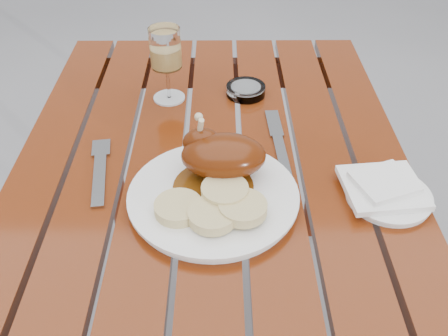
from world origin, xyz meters
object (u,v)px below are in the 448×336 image
(ashtray, at_px, (246,90))
(side_plate, at_px, (388,196))
(dinner_plate, at_px, (213,197))
(table, at_px, (214,288))
(wine_glass, at_px, (167,65))

(ashtray, bearing_deg, side_plate, -56.64)
(side_plate, bearing_deg, dinner_plate, -179.20)
(table, relative_size, ashtray, 12.60)
(side_plate, xyz_separation_m, ashtray, (-0.25, 0.38, 0.01))
(side_plate, relative_size, ashtray, 1.67)
(dinner_plate, bearing_deg, table, 92.61)
(dinner_plate, relative_size, side_plate, 1.97)
(table, height_order, ashtray, ashtray)
(side_plate, bearing_deg, ashtray, 123.36)
(table, distance_m, side_plate, 0.51)
(side_plate, bearing_deg, wine_glass, 140.34)
(table, height_order, side_plate, side_plate)
(dinner_plate, relative_size, wine_glass, 1.77)
(dinner_plate, bearing_deg, ashtray, 78.90)
(wine_glass, xyz_separation_m, ashtray, (0.19, 0.02, -0.08))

